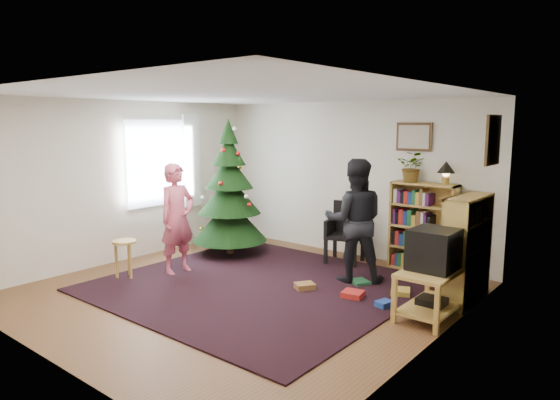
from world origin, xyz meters
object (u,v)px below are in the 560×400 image
Objects in this scene: picture_right at (493,140)px; bookshelf_right at (467,248)px; potted_plant at (412,167)px; table_lamp at (446,169)px; tv_stand at (432,288)px; armchair at (348,230)px; crt_tv at (434,249)px; picture_back at (414,137)px; christmas_tree at (229,199)px; stool at (125,249)px; person_by_chair at (355,221)px; person_standing at (177,219)px; bookshelf_back at (423,226)px.

picture_right is 1.33m from bookshelf_right.
table_lamp is (0.50, 0.00, -0.00)m from potted_plant.
armchair is (-1.91, 1.34, 0.18)m from tv_stand.
picture_back is at bearing 121.50° from crt_tv.
picture_back is 0.58× the size of armchair.
christmas_tree is at bearing -168.90° from armchair.
potted_plant is 1.36× the size of table_lamp.
christmas_tree is 4.29× the size of crt_tv.
stool is (-1.95, -2.70, -0.09)m from armchair.
potted_plant reaches higher than person_by_chair.
potted_plant is at bearing -46.17° from person_standing.
picture_back is 1.65m from person_by_chair.
table_lamp reaches higher than stool.
picture_back is at bearing 151.31° from picture_right.
stool is at bearing -160.54° from crt_tv.
christmas_tree is 1.93m from stool.
stool is at bearing -160.56° from tv_stand.
picture_right is 1.10× the size of stool.
picture_back is at bearing 48.01° from stool.
stool is at bearing 152.56° from person_standing.
person_standing is (-1.60, -2.05, 0.29)m from armchair.
potted_plant is at bearing -140.16° from person_by_chair.
person_by_chair is at bearing -58.98° from person_standing.
table_lamp is (3.35, 2.97, 1.10)m from stool.
picture_right is at bearing 75.92° from tv_stand.
bookshelf_back is 1.83m from tv_stand.
picture_right reaches higher than potted_plant.
picture_back reaches higher than armchair.
bookshelf_back is at bearing 116.88° from crt_tv.
person_by_chair is (-1.46, -0.16, 0.18)m from bookshelf_right.
person_by_chair reaches higher than crt_tv.
table_lamp is at bearing 0.00° from potted_plant.
tv_stand is 0.61× the size of person_standing.
crt_tv is 0.31× the size of person_by_chair.
bookshelf_back is 1.19m from person_by_chair.
armchair is at bearing 144.98° from crt_tv.
christmas_tree is 1.71× the size of bookshelf_back.
stool is at bearing -135.73° from bookshelf_back.
bookshelf_back is at bearing 46.17° from bookshelf_right.
bookshelf_back is 1.80m from crt_tv.
crt_tv is 1.16× the size of potted_plant.
bookshelf_right is (3.78, 0.22, -0.26)m from christmas_tree.
potted_plant is (0.90, 0.27, 1.02)m from armchair.
bookshelf_right is 3.97× the size of table_lamp.
person_by_chair is at bearing 1.39° from christmas_tree.
picture_back is 4.45m from stool.
christmas_tree reaches higher than tv_stand.
picture_right is 1.16× the size of crt_tv.
picture_right is 1.57m from crt_tv.
christmas_tree is 1.99m from armchair.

